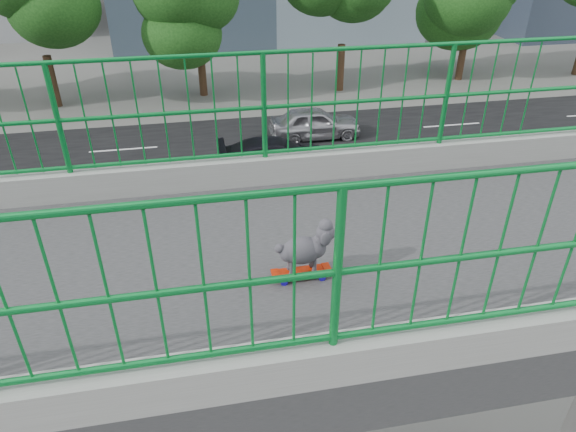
{
  "coord_description": "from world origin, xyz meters",
  "views": [
    {
      "loc": [
        3.65,
        3.29,
        9.65
      ],
      "look_at": [
        -0.5,
        4.08,
        7.08
      ],
      "focal_mm": 32.3,
      "sensor_mm": 36.0,
      "label": 1
    }
  ],
  "objects_px": {
    "car_1": "(363,237)",
    "car_0": "(147,333)",
    "poodle": "(305,248)",
    "skateboard": "(302,273)",
    "car_4": "(315,123)",
    "car_3": "(277,156)"
  },
  "relations": [
    {
      "from": "car_0",
      "to": "car_1",
      "type": "relative_size",
      "value": 1.16
    },
    {
      "from": "skateboard",
      "to": "car_4",
      "type": "bearing_deg",
      "value": 165.29
    },
    {
      "from": "skateboard",
      "to": "poodle",
      "type": "relative_size",
      "value": 0.95
    },
    {
      "from": "car_4",
      "to": "car_3",
      "type": "bearing_deg",
      "value": 143.38
    },
    {
      "from": "car_0",
      "to": "car_4",
      "type": "distance_m",
      "value": 14.68
    },
    {
      "from": "car_1",
      "to": "car_4",
      "type": "bearing_deg",
      "value": 175.75
    },
    {
      "from": "car_0",
      "to": "car_1",
      "type": "bearing_deg",
      "value": 116.32
    },
    {
      "from": "skateboard",
      "to": "car_4",
      "type": "distance_m",
      "value": 20.74
    },
    {
      "from": "car_0",
      "to": "car_1",
      "type": "distance_m",
      "value": 7.22
    },
    {
      "from": "poodle",
      "to": "car_1",
      "type": "xyz_separation_m",
      "value": [
        -9.55,
        4.09,
        -6.65
      ]
    },
    {
      "from": "skateboard",
      "to": "car_4",
      "type": "xyz_separation_m",
      "value": [
        -19.15,
        4.83,
        -6.32
      ]
    },
    {
      "from": "car_1",
      "to": "car_4",
      "type": "distance_m",
      "value": 9.63
    },
    {
      "from": "car_3",
      "to": "skateboard",
      "type": "bearing_deg",
      "value": 171.25
    },
    {
      "from": "poodle",
      "to": "car_3",
      "type": "height_order",
      "value": "poodle"
    },
    {
      "from": "poodle",
      "to": "car_0",
      "type": "bearing_deg",
      "value": -160.05
    },
    {
      "from": "skateboard",
      "to": "car_1",
      "type": "height_order",
      "value": "skateboard"
    },
    {
      "from": "car_1",
      "to": "car_4",
      "type": "relative_size",
      "value": 0.92
    },
    {
      "from": "poodle",
      "to": "skateboard",
      "type": "bearing_deg",
      "value": -90.0
    },
    {
      "from": "car_1",
      "to": "car_0",
      "type": "bearing_deg",
      "value": -63.68
    },
    {
      "from": "poodle",
      "to": "car_4",
      "type": "bearing_deg",
      "value": 165.37
    },
    {
      "from": "poodle",
      "to": "car_1",
      "type": "height_order",
      "value": "poodle"
    },
    {
      "from": "car_1",
      "to": "poodle",
      "type": "bearing_deg",
      "value": -23.19
    }
  ]
}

